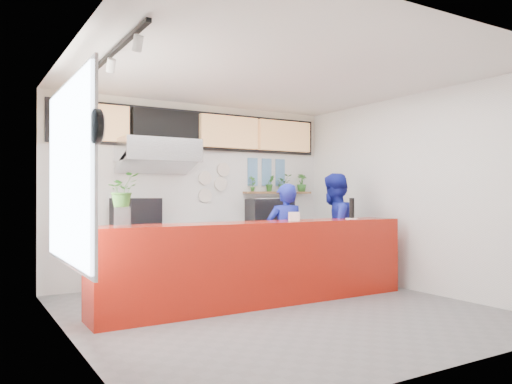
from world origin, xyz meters
name	(u,v)px	position (x,y,z in m)	size (l,w,h in m)	color
floor	(278,310)	(0.00, 0.00, 0.00)	(5.00, 5.00, 0.00)	slate
ceiling	(278,74)	(0.00, 0.00, 3.00)	(5.00, 5.00, 0.00)	silver
wall_back	(196,192)	(0.00, 2.50, 1.50)	(5.00, 5.00, 0.00)	white
wall_left	(71,191)	(-2.50, 0.00, 1.50)	(5.00, 5.00, 0.00)	white
wall_right	(414,192)	(2.50, 0.00, 1.50)	(5.00, 5.00, 0.00)	white
service_counter	(261,263)	(0.00, 0.40, 0.55)	(4.50, 0.60, 1.10)	#AA190C
cream_band	(197,128)	(0.00, 2.49, 2.60)	(5.00, 0.02, 0.80)	beige
prep_bench	(157,260)	(-0.80, 2.20, 0.45)	(1.80, 0.60, 0.90)	#B2B5BA
panini_oven	(136,215)	(-1.14, 2.20, 1.15)	(0.57, 0.57, 0.51)	black
extraction_hood	(158,150)	(-0.80, 2.15, 2.15)	(1.20, 0.70, 0.35)	#B2B5BA
hood_lip	(158,163)	(-0.80, 2.15, 1.95)	(1.20, 0.70, 0.08)	#B2B5BA
right_bench	(280,251)	(1.50, 2.20, 0.45)	(1.80, 0.60, 0.90)	#B2B5BA
espresso_machine	(269,213)	(1.28, 2.20, 1.14)	(0.76, 0.54, 0.49)	black
espresso_tray	(269,199)	(1.28, 2.20, 1.38)	(0.59, 0.41, 0.05)	silver
herb_shelf	(278,193)	(1.60, 2.40, 1.50)	(1.40, 0.18, 0.04)	brown
menu_board_far_left	(92,122)	(-1.75, 2.38, 2.55)	(1.10, 0.10, 0.55)	tan
menu_board_mid_left	(166,127)	(-0.59, 2.38, 2.55)	(1.10, 0.10, 0.55)	black
menu_board_mid_right	(229,132)	(0.57, 2.38, 2.55)	(1.10, 0.10, 0.55)	tan
menu_board_far_right	(284,136)	(1.73, 2.38, 2.55)	(1.10, 0.10, 0.55)	tan
soffit	(197,130)	(0.00, 2.46, 2.55)	(4.80, 0.04, 0.65)	black
window_pane	(68,172)	(-2.47, 0.30, 1.70)	(0.04, 2.20, 1.90)	silver
window_frame	(70,172)	(-2.45, 0.30, 1.70)	(0.03, 2.30, 2.00)	#B2B5BA
wall_clock_rim	(97,126)	(-2.46, -0.90, 2.05)	(0.30, 0.30, 0.05)	black
wall_clock_face	(100,126)	(-2.43, -0.90, 2.05)	(0.26, 0.26, 0.02)	white
track_rail	(111,54)	(-2.10, 0.00, 2.94)	(0.05, 2.40, 0.04)	black
dec_plate_a	(205,178)	(0.15, 2.47, 1.75)	(0.24, 0.24, 0.03)	silver
dec_plate_b	(221,184)	(0.45, 2.47, 1.65)	(0.24, 0.24, 0.03)	silver
dec_plate_c	(205,195)	(0.15, 2.47, 1.45)	(0.24, 0.24, 0.03)	silver
dec_plate_d	(223,170)	(0.50, 2.47, 1.90)	(0.24, 0.24, 0.03)	silver
photo_frame_a	(253,165)	(1.10, 2.48, 2.00)	(0.20, 0.02, 0.25)	#598CBF
photo_frame_b	(267,165)	(1.40, 2.48, 2.00)	(0.20, 0.02, 0.25)	#598CBF
photo_frame_c	(280,166)	(1.70, 2.48, 2.00)	(0.20, 0.02, 0.25)	#598CBF
photo_frame_d	(253,179)	(1.10, 2.48, 1.75)	(0.20, 0.02, 0.25)	#598CBF
photo_frame_e	(267,179)	(1.40, 2.48, 1.75)	(0.20, 0.02, 0.25)	#598CBF
photo_frame_f	(280,179)	(1.70, 2.48, 1.75)	(0.20, 0.02, 0.25)	#598CBF
staff_center	(285,237)	(0.79, 0.99, 0.81)	(0.60, 0.39, 1.63)	#151F97
staff_right	(334,230)	(1.65, 0.87, 0.90)	(0.88, 0.68, 1.80)	#151F97
herb_a	(252,183)	(1.05, 2.40, 1.66)	(0.15, 0.10, 0.29)	#306D26
herb_b	(270,183)	(1.42, 2.40, 1.67)	(0.16, 0.13, 0.30)	#306D26
herb_c	(284,183)	(1.73, 2.40, 1.68)	(0.29, 0.25, 0.32)	#306D26
herb_d	(302,183)	(2.14, 2.40, 1.69)	(0.19, 0.17, 0.34)	#306D26
glass_vase	(122,216)	(-1.87, 0.40, 1.21)	(0.19, 0.19, 0.23)	white
basil_vase	(122,190)	(-1.87, 0.40, 1.52)	(0.36, 0.31, 0.40)	#306D26
napkin_holder	(294,216)	(0.52, 0.37, 1.16)	(0.14, 0.09, 0.12)	white
white_plate	(352,219)	(1.55, 0.35, 1.11)	(0.19, 0.19, 0.01)	white
pepper_mill	(352,208)	(1.55, 0.35, 1.26)	(0.07, 0.07, 0.30)	black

